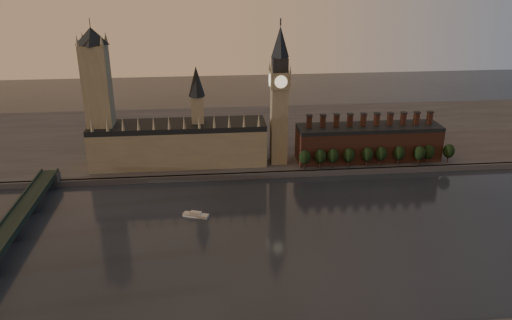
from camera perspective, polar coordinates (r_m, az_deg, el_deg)
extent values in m
plane|color=black|center=(286.62, 3.67, -9.19)|extent=(900.00, 900.00, 0.00)
cube|color=#4D4D53|center=(365.16, 1.43, -1.72)|extent=(900.00, 4.00, 4.00)
cube|color=#4D4D53|center=(448.68, 0.01, 2.81)|extent=(900.00, 180.00, 4.00)
cube|color=gray|center=(380.67, -8.78, 1.61)|extent=(130.00, 30.00, 28.00)
cube|color=black|center=(375.57, -8.91, 3.90)|extent=(130.00, 30.00, 4.00)
cube|color=gray|center=(372.09, -6.69, 5.46)|extent=(9.00, 9.00, 24.00)
cone|color=black|center=(366.43, -6.84, 8.91)|extent=(12.00, 12.00, 22.00)
cone|color=gray|center=(368.55, -18.28, 3.85)|extent=(2.60, 2.60, 10.00)
cone|color=gray|center=(366.33, -16.65, 3.94)|extent=(2.60, 2.60, 10.00)
cone|color=gray|center=(364.41, -14.99, 4.02)|extent=(2.60, 2.60, 10.00)
cone|color=gray|center=(362.80, -13.31, 4.10)|extent=(2.60, 2.60, 10.00)
cone|color=gray|center=(361.50, -11.63, 4.18)|extent=(2.60, 2.60, 10.00)
cone|color=gray|center=(360.52, -9.93, 4.25)|extent=(2.60, 2.60, 10.00)
cone|color=gray|center=(359.86, -8.22, 4.32)|extent=(2.60, 2.60, 10.00)
cone|color=gray|center=(359.51, -6.51, 4.39)|extent=(2.60, 2.60, 10.00)
cone|color=gray|center=(359.48, -4.80, 4.45)|extent=(2.60, 2.60, 10.00)
cone|color=gray|center=(359.78, -3.08, 4.51)|extent=(2.60, 2.60, 10.00)
cone|color=gray|center=(360.39, -1.38, 4.57)|extent=(2.60, 2.60, 10.00)
cone|color=gray|center=(361.32, 0.33, 4.62)|extent=(2.60, 2.60, 10.00)
cube|color=gray|center=(378.66, -17.42, 5.68)|extent=(18.00, 18.00, 90.00)
cone|color=black|center=(368.83, -18.31, 13.31)|extent=(24.00, 24.00, 12.00)
cylinder|color=#232326|center=(368.12, -18.42, 14.23)|extent=(0.50, 0.50, 12.00)
cone|color=gray|center=(363.14, -19.79, 12.69)|extent=(3.00, 3.00, 8.00)
cone|color=gray|center=(359.72, -17.26, 12.91)|extent=(3.00, 3.00, 8.00)
cone|color=gray|center=(378.57, -19.24, 13.08)|extent=(3.00, 3.00, 8.00)
cone|color=gray|center=(375.29, -16.81, 13.29)|extent=(3.00, 3.00, 8.00)
cube|color=gray|center=(374.16, 2.62, 3.92)|extent=(12.00, 12.00, 58.00)
cube|color=gray|center=(365.07, 2.71, 9.16)|extent=(14.00, 14.00, 12.00)
cube|color=#232326|center=(362.86, 2.75, 10.85)|extent=(11.00, 11.00, 10.00)
cone|color=black|center=(360.23, 2.79, 13.35)|extent=(13.00, 13.00, 22.00)
cylinder|color=#232326|center=(358.55, 2.83, 15.49)|extent=(1.00, 1.00, 5.00)
cylinder|color=beige|center=(358.12, 2.88, 8.91)|extent=(9.00, 0.50, 9.00)
cylinder|color=beige|center=(372.03, 2.55, 9.39)|extent=(9.00, 0.50, 9.00)
cylinder|color=beige|center=(364.10, 1.58, 9.14)|extent=(0.50, 9.00, 9.00)
cylinder|color=beige|center=(366.18, 3.84, 9.17)|extent=(0.50, 9.00, 9.00)
cone|color=gray|center=(356.03, 1.84, 10.33)|extent=(2.00, 2.00, 6.00)
cone|color=gray|center=(357.95, 3.94, 10.35)|extent=(2.00, 2.00, 6.00)
cone|color=gray|center=(368.68, 1.57, 10.72)|extent=(2.00, 2.00, 6.00)
cone|color=gray|center=(370.54, 3.60, 10.74)|extent=(2.00, 2.00, 6.00)
cube|color=brown|center=(395.50, 12.67, 1.79)|extent=(110.00, 25.00, 24.00)
cube|color=black|center=(391.25, 12.83, 3.65)|extent=(110.00, 25.00, 3.00)
cube|color=brown|center=(377.34, 6.10, 4.37)|extent=(3.50, 3.50, 9.00)
cube|color=#232326|center=(375.90, 6.13, 5.09)|extent=(4.20, 4.20, 1.00)
cube|color=brown|center=(379.57, 7.64, 4.40)|extent=(3.50, 3.50, 9.00)
cube|color=#232326|center=(378.14, 7.68, 5.12)|extent=(4.20, 4.20, 1.00)
cube|color=brown|center=(382.08, 9.17, 4.43)|extent=(3.50, 3.50, 9.00)
cube|color=#232326|center=(380.66, 9.22, 5.15)|extent=(4.20, 4.20, 1.00)
cube|color=brown|center=(384.85, 10.68, 4.45)|extent=(3.50, 3.50, 9.00)
cube|color=#232326|center=(383.44, 10.73, 5.17)|extent=(4.20, 4.20, 1.00)
cube|color=brown|center=(387.88, 12.17, 4.47)|extent=(3.50, 3.50, 9.00)
cube|color=#232326|center=(386.48, 12.23, 5.18)|extent=(4.20, 4.20, 1.00)
cube|color=brown|center=(391.17, 13.63, 4.49)|extent=(3.50, 3.50, 9.00)
cube|color=#232326|center=(389.78, 13.70, 5.20)|extent=(4.20, 4.20, 1.00)
cube|color=brown|center=(394.71, 15.07, 4.51)|extent=(3.50, 3.50, 9.00)
cube|color=#232326|center=(393.33, 15.14, 5.20)|extent=(4.20, 4.20, 1.00)
cube|color=brown|center=(398.49, 16.48, 4.52)|extent=(3.50, 3.50, 9.00)
cube|color=#232326|center=(397.13, 16.56, 5.21)|extent=(4.20, 4.20, 1.00)
cube|color=brown|center=(402.51, 17.86, 4.53)|extent=(3.50, 3.50, 9.00)
cube|color=#232326|center=(401.15, 17.95, 5.21)|extent=(4.20, 4.20, 1.00)
cube|color=brown|center=(406.75, 19.22, 4.54)|extent=(3.50, 3.50, 9.00)
cube|color=#232326|center=(405.41, 19.31, 5.21)|extent=(4.20, 4.20, 1.00)
cylinder|color=black|center=(370.71, 5.56, -0.62)|extent=(0.80, 0.80, 6.00)
ellipsoid|color=black|center=(368.31, 5.60, 0.32)|extent=(8.60, 8.60, 10.75)
cylinder|color=black|center=(373.59, 7.31, -0.51)|extent=(0.80, 0.80, 6.00)
ellipsoid|color=black|center=(371.21, 7.36, 0.42)|extent=(8.60, 8.60, 10.75)
cylinder|color=black|center=(375.83, 8.72, -0.45)|extent=(0.80, 0.80, 6.00)
ellipsoid|color=black|center=(373.46, 8.77, 0.47)|extent=(8.60, 8.60, 10.75)
cylinder|color=black|center=(379.16, 10.49, -0.37)|extent=(0.80, 0.80, 6.00)
ellipsoid|color=black|center=(376.81, 10.55, 0.55)|extent=(8.60, 8.60, 10.75)
cylinder|color=black|center=(383.60, 12.54, -0.27)|extent=(0.80, 0.80, 6.00)
ellipsoid|color=black|center=(381.28, 12.61, 0.64)|extent=(8.60, 8.60, 10.75)
cylinder|color=black|center=(387.26, 14.01, -0.19)|extent=(0.80, 0.80, 6.00)
ellipsoid|color=black|center=(384.97, 14.10, 0.71)|extent=(8.60, 8.60, 10.75)
cylinder|color=black|center=(392.23, 15.94, -0.11)|extent=(0.80, 0.80, 6.00)
ellipsoid|color=black|center=(389.97, 16.03, 0.78)|extent=(8.60, 8.60, 10.75)
cylinder|color=black|center=(396.75, 18.08, -0.10)|extent=(0.80, 0.80, 6.00)
ellipsoid|color=black|center=(394.51, 18.19, 0.77)|extent=(8.60, 8.60, 10.75)
cylinder|color=black|center=(401.19, 19.02, 0.02)|extent=(0.80, 0.80, 6.00)
ellipsoid|color=black|center=(398.97, 19.13, 0.88)|extent=(8.60, 8.60, 10.75)
cylinder|color=black|center=(408.28, 21.05, 0.11)|extent=(0.80, 0.80, 6.00)
ellipsoid|color=black|center=(406.11, 21.17, 0.97)|extent=(8.60, 8.60, 10.75)
cube|color=#1D2D26|center=(293.72, -26.60, -8.42)|extent=(1.00, 200.00, 1.30)
cube|color=#4D4D53|center=(377.79, -22.60, -1.83)|extent=(14.00, 8.00, 6.00)
cylinder|color=#232326|center=(316.82, -26.02, -7.56)|extent=(8.00, 8.00, 7.75)
cylinder|color=#232326|center=(345.23, -24.23, -4.86)|extent=(8.00, 8.00, 7.75)
cylinder|color=#232326|center=(374.57, -22.73, -2.57)|extent=(8.00, 8.00, 7.75)
cube|color=#BDBDBD|center=(313.19, -6.90, -6.28)|extent=(16.59, 10.00, 1.83)
cube|color=#BDBDBD|center=(312.45, -6.91, -6.02)|extent=(7.63, 5.66, 1.37)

